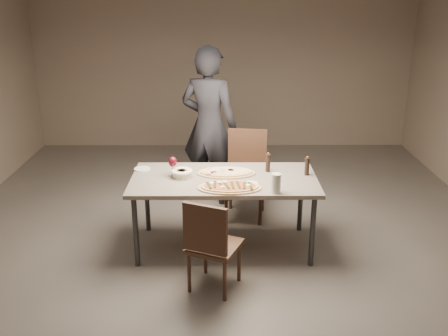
{
  "coord_description": "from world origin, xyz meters",
  "views": [
    {
      "loc": [
        -0.02,
        -4.52,
        2.48
      ],
      "look_at": [
        0.0,
        0.0,
        0.85
      ],
      "focal_mm": 40.0,
      "sensor_mm": 36.0,
      "label": 1
    }
  ],
  "objects_px": {
    "ham_pizza": "(226,172)",
    "carafe": "(276,183)",
    "dining_table": "(224,183)",
    "zucchini_pizza": "(230,187)",
    "chair_near": "(210,242)",
    "pepper_mill_left": "(307,166)",
    "chair_far": "(246,169)",
    "diner": "(209,126)",
    "bread_basket": "(182,173)"
  },
  "relations": [
    {
      "from": "carafe",
      "to": "chair_far",
      "type": "relative_size",
      "value": 0.18
    },
    {
      "from": "pepper_mill_left",
      "to": "chair_far",
      "type": "height_order",
      "value": "chair_far"
    },
    {
      "from": "bread_basket",
      "to": "pepper_mill_left",
      "type": "relative_size",
      "value": 1.09
    },
    {
      "from": "carafe",
      "to": "chair_near",
      "type": "bearing_deg",
      "value": -144.44
    },
    {
      "from": "dining_table",
      "to": "zucchini_pizza",
      "type": "height_order",
      "value": "zucchini_pizza"
    },
    {
      "from": "zucchini_pizza",
      "to": "bread_basket",
      "type": "height_order",
      "value": "bread_basket"
    },
    {
      "from": "ham_pizza",
      "to": "carafe",
      "type": "height_order",
      "value": "carafe"
    },
    {
      "from": "pepper_mill_left",
      "to": "chair_near",
      "type": "distance_m",
      "value": 1.32
    },
    {
      "from": "chair_near",
      "to": "chair_far",
      "type": "relative_size",
      "value": 0.87
    },
    {
      "from": "zucchini_pizza",
      "to": "diner",
      "type": "xyz_separation_m",
      "value": [
        -0.22,
        1.49,
        0.18
      ]
    },
    {
      "from": "pepper_mill_left",
      "to": "dining_table",
      "type": "bearing_deg",
      "value": -174.81
    },
    {
      "from": "dining_table",
      "to": "pepper_mill_left",
      "type": "height_order",
      "value": "pepper_mill_left"
    },
    {
      "from": "dining_table",
      "to": "chair_near",
      "type": "bearing_deg",
      "value": -98.34
    },
    {
      "from": "ham_pizza",
      "to": "bread_basket",
      "type": "distance_m",
      "value": 0.44
    },
    {
      "from": "dining_table",
      "to": "bread_basket",
      "type": "relative_size",
      "value": 8.53
    },
    {
      "from": "dining_table",
      "to": "chair_far",
      "type": "relative_size",
      "value": 1.83
    },
    {
      "from": "ham_pizza",
      "to": "chair_near",
      "type": "height_order",
      "value": "chair_near"
    },
    {
      "from": "zucchini_pizza",
      "to": "bread_basket",
      "type": "bearing_deg",
      "value": 171.6
    },
    {
      "from": "zucchini_pizza",
      "to": "diner",
      "type": "height_order",
      "value": "diner"
    },
    {
      "from": "dining_table",
      "to": "zucchini_pizza",
      "type": "relative_size",
      "value": 3.06
    },
    {
      "from": "zucchini_pizza",
      "to": "pepper_mill_left",
      "type": "distance_m",
      "value": 0.84
    },
    {
      "from": "dining_table",
      "to": "diner",
      "type": "distance_m",
      "value": 1.24
    },
    {
      "from": "bread_basket",
      "to": "chair_far",
      "type": "distance_m",
      "value": 1.06
    },
    {
      "from": "carafe",
      "to": "diner",
      "type": "distance_m",
      "value": 1.71
    },
    {
      "from": "chair_near",
      "to": "chair_far",
      "type": "height_order",
      "value": "chair_far"
    },
    {
      "from": "dining_table",
      "to": "pepper_mill_left",
      "type": "xyz_separation_m",
      "value": [
        0.81,
        0.07,
        0.15
      ]
    },
    {
      "from": "zucchini_pizza",
      "to": "chair_near",
      "type": "xyz_separation_m",
      "value": [
        -0.17,
        -0.52,
        -0.29
      ]
    },
    {
      "from": "bread_basket",
      "to": "chair_far",
      "type": "bearing_deg",
      "value": 49.66
    },
    {
      "from": "zucchini_pizza",
      "to": "bread_basket",
      "type": "xyz_separation_m",
      "value": [
        -0.46,
        0.3,
        0.03
      ]
    },
    {
      "from": "dining_table",
      "to": "bread_basket",
      "type": "bearing_deg",
      "value": 176.8
    },
    {
      "from": "diner",
      "to": "dining_table",
      "type": "bearing_deg",
      "value": 118.89
    },
    {
      "from": "diner",
      "to": "pepper_mill_left",
      "type": "bearing_deg",
      "value": 151.76
    },
    {
      "from": "zucchini_pizza",
      "to": "ham_pizza",
      "type": "distance_m",
      "value": 0.39
    },
    {
      "from": "zucchini_pizza",
      "to": "pepper_mill_left",
      "type": "height_order",
      "value": "pepper_mill_left"
    },
    {
      "from": "diner",
      "to": "chair_far",
      "type": "bearing_deg",
      "value": 157.67
    },
    {
      "from": "zucchini_pizza",
      "to": "chair_far",
      "type": "bearing_deg",
      "value": 104.19
    },
    {
      "from": "zucchini_pizza",
      "to": "carafe",
      "type": "relative_size",
      "value": 3.25
    },
    {
      "from": "bread_basket",
      "to": "chair_far",
      "type": "height_order",
      "value": "chair_far"
    },
    {
      "from": "pepper_mill_left",
      "to": "bread_basket",
      "type": "bearing_deg",
      "value": -177.62
    },
    {
      "from": "bread_basket",
      "to": "chair_near",
      "type": "distance_m",
      "value": 0.92
    },
    {
      "from": "carafe",
      "to": "chair_near",
      "type": "relative_size",
      "value": 0.21
    },
    {
      "from": "carafe",
      "to": "chair_near",
      "type": "distance_m",
      "value": 0.8
    },
    {
      "from": "chair_near",
      "to": "carafe",
      "type": "bearing_deg",
      "value": 58.63
    },
    {
      "from": "zucchini_pizza",
      "to": "chair_far",
      "type": "xyz_separation_m",
      "value": [
        0.21,
        1.09,
        -0.22
      ]
    },
    {
      "from": "bread_basket",
      "to": "diner",
      "type": "xyz_separation_m",
      "value": [
        0.24,
        1.18,
        0.15
      ]
    },
    {
      "from": "zucchini_pizza",
      "to": "dining_table",
      "type": "bearing_deg",
      "value": 124.93
    },
    {
      "from": "carafe",
      "to": "chair_far",
      "type": "xyz_separation_m",
      "value": [
        -0.21,
        1.19,
        -0.29
      ]
    },
    {
      "from": "pepper_mill_left",
      "to": "chair_near",
      "type": "relative_size",
      "value": 0.23
    },
    {
      "from": "zucchini_pizza",
      "to": "chair_near",
      "type": "relative_size",
      "value": 0.69
    },
    {
      "from": "dining_table",
      "to": "chair_near",
      "type": "relative_size",
      "value": 2.11
    }
  ]
}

